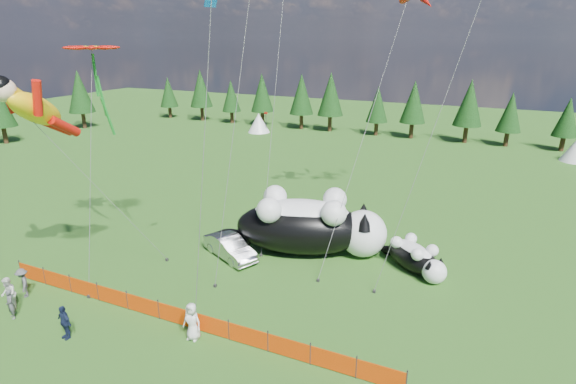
{
  "coord_description": "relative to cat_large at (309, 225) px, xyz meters",
  "views": [
    {
      "loc": [
        12.55,
        -17.69,
        13.19
      ],
      "look_at": [
        2.83,
        4.0,
        4.98
      ],
      "focal_mm": 28.0,
      "sensor_mm": 36.0,
      "label": 1
    }
  ],
  "objects": [
    {
      "name": "spectator_c",
      "position": [
        -6.97,
        -12.78,
        -1.08
      ],
      "size": [
        1.07,
        0.69,
        1.69
      ],
      "primitive_type": "imported",
      "rotation": [
        0.0,
        0.0,
        -0.2
      ],
      "color": "#16203E",
      "rests_on": "ground"
    },
    {
      "name": "tree_line",
      "position": [
        -3.01,
        38.16,
        2.08
      ],
      "size": [
        90.0,
        4.0,
        8.0
      ],
      "primitive_type": null,
      "color": "black",
      "rests_on": "ground"
    },
    {
      "name": "spectator_a",
      "position": [
        -10.71,
        -12.75,
        -1.14
      ],
      "size": [
        0.66,
        0.54,
        1.55
      ],
      "primitive_type": "imported",
      "rotation": [
        0.0,
        0.0,
        -0.34
      ],
      "color": "#4E4F53",
      "rests_on": "ground"
    },
    {
      "name": "ground",
      "position": [
        -3.01,
        -6.84,
        -1.92
      ],
      "size": [
        160.0,
        160.0,
        0.0
      ],
      "primitive_type": "plane",
      "color": "#12390A",
      "rests_on": "ground"
    },
    {
      "name": "flower_kite",
      "position": [
        -10.71,
        -5.52,
        10.57
      ],
      "size": [
        4.0,
        6.36,
        13.4
      ],
      "color": "red",
      "rests_on": "ground"
    },
    {
      "name": "festival_tents",
      "position": [
        7.99,
        33.16,
        -0.52
      ],
      "size": [
        50.0,
        3.2,
        2.8
      ],
      "primitive_type": null,
      "color": "white",
      "rests_on": "ground"
    },
    {
      "name": "cat_small",
      "position": [
        6.67,
        0.3,
        -1.03
      ],
      "size": [
        4.36,
        3.85,
        1.87
      ],
      "rotation": [
        0.0,
        0.0,
        -0.68
      ],
      "color": "black",
      "rests_on": "ground"
    },
    {
      "name": "spectator_d",
      "position": [
        -11.93,
        -11.16,
        -1.1
      ],
      "size": [
        1.18,
        1.05,
        1.64
      ],
      "primitive_type": "imported",
      "rotation": [
        0.0,
        0.0,
        -0.6
      ],
      "color": "#4E4F53",
      "rests_on": "ground"
    },
    {
      "name": "spectator_e",
      "position": [
        -1.58,
        -10.44,
        -0.99
      ],
      "size": [
        0.92,
        0.62,
        1.85
      ],
      "primitive_type": "imported",
      "rotation": [
        0.0,
        0.0,
        0.03
      ],
      "color": "silver",
      "rests_on": "ground"
    },
    {
      "name": "diamond_kite_c",
      "position": [
        -1.32,
        -8.0,
        12.06
      ],
      "size": [
        1.31,
        2.03,
        15.44
      ],
      "color": "#0B60B1",
      "rests_on": "ground"
    },
    {
      "name": "spectator_b",
      "position": [
        -11.46,
        -12.29,
        -1.02
      ],
      "size": [
        1.01,
        0.92,
        1.79
      ],
      "primitive_type": "imported",
      "rotation": [
        0.0,
        0.0,
        -0.6
      ],
      "color": "silver",
      "rests_on": "ground"
    },
    {
      "name": "superhero_kite",
      "position": [
        -10.82,
        -9.43,
        7.93
      ],
      "size": [
        5.85,
        7.4,
        12.53
      ],
      "color": "yellow",
      "rests_on": "ground"
    },
    {
      "name": "car",
      "position": [
        -4.24,
        -2.73,
        -1.23
      ],
      "size": [
        4.43,
        3.17,
        1.39
      ],
      "primitive_type": "imported",
      "rotation": [
        0.0,
        0.0,
        1.11
      ],
      "color": "#B5B5BA",
      "rests_on": "ground"
    },
    {
      "name": "safety_fence",
      "position": [
        -3.01,
        -9.84,
        -1.42
      ],
      "size": [
        22.06,
        0.06,
        1.1
      ],
      "color": "#262626",
      "rests_on": "ground"
    },
    {
      "name": "cat_large",
      "position": [
        0.0,
        0.0,
        0.0
      ],
      "size": [
        10.94,
        6.21,
        4.04
      ],
      "rotation": [
        0.0,
        0.0,
        0.3
      ],
      "color": "black",
      "rests_on": "ground"
    }
  ]
}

